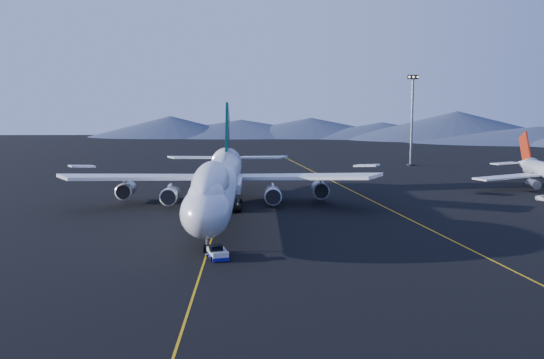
{
  "coord_description": "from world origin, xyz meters",
  "views": [
    {
      "loc": [
        6.49,
        -104.02,
        19.75
      ],
      "look_at": [
        9.22,
        1.21,
        6.0
      ],
      "focal_mm": 40.0,
      "sensor_mm": 36.0,
      "label": 1
    }
  ],
  "objects": [
    {
      "name": "taxiway_line_main",
      "position": [
        0.0,
        0.0,
        0.01
      ],
      "size": [
        0.25,
        220.0,
        0.01
      ],
      "primitive_type": "cube",
      "color": "#DFA40D",
      "rests_on": "ground"
    },
    {
      "name": "ground",
      "position": [
        0.0,
        0.0,
        0.0
      ],
      "size": [
        500.0,
        500.0,
        0.0
      ],
      "primitive_type": "plane",
      "color": "black",
      "rests_on": "ground"
    },
    {
      "name": "floodlight_mast",
      "position": [
        53.83,
        79.54,
        13.89
      ],
      "size": [
        3.39,
        2.54,
        27.42
      ],
      "rotation": [
        0.0,
        0.0,
        0.02
      ],
      "color": "black",
      "rests_on": "ground"
    },
    {
      "name": "boeing_747",
      "position": [
        0.0,
        0.03,
        5.81
      ],
      "size": [
        59.62,
        72.43,
        19.37
      ],
      "color": "silver",
      "rests_on": "ground"
    },
    {
      "name": "taxiway_line_side",
      "position": [
        30.0,
        10.0,
        0.01
      ],
      "size": [
        28.08,
        198.09,
        0.01
      ],
      "primitive_type": "cube",
      "rotation": [
        0.0,
        0.0,
        0.14
      ],
      "color": "#DFA40D",
      "rests_on": "ground"
    },
    {
      "name": "pushback_tug",
      "position": [
        1.56,
        -29.5,
        0.58
      ],
      "size": [
        3.27,
        4.62,
        1.83
      ],
      "rotation": [
        0.0,
        0.0,
        0.28
      ],
      "color": "silver",
      "rests_on": "ground"
    }
  ]
}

